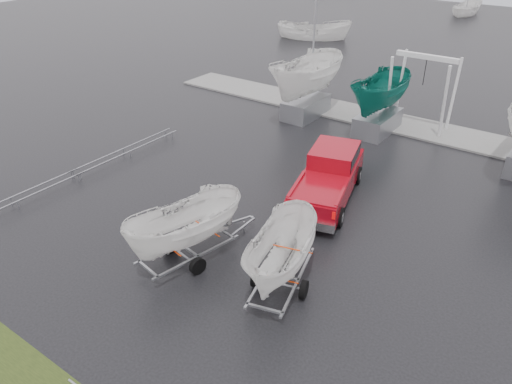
% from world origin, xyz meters
% --- Properties ---
extents(ground_plane, '(120.00, 120.00, 0.00)m').
position_xyz_m(ground_plane, '(0.00, 0.00, 0.00)').
color(ground_plane, black).
rests_on(ground_plane, ground).
extents(dock, '(30.00, 3.00, 0.12)m').
position_xyz_m(dock, '(0.00, 13.00, 0.05)').
color(dock, gray).
rests_on(dock, ground).
extents(pickup_truck, '(3.45, 6.17, 1.95)m').
position_xyz_m(pickup_truck, '(0.98, 3.40, 1.02)').
color(pickup_truck, maroon).
rests_on(pickup_truck, ground).
extents(trailer_hitched, '(2.13, 3.78, 5.08)m').
position_xyz_m(trailer_hitched, '(2.66, -2.80, 2.75)').
color(trailer_hitched, gray).
rests_on(trailer_hitched, ground).
extents(trailer_parked, '(2.07, 3.76, 5.16)m').
position_xyz_m(trailer_parked, '(-0.75, -3.48, 2.79)').
color(trailer_parked, gray).
rests_on(trailer_parked, ground).
extents(boat_hoist, '(3.30, 2.18, 4.12)m').
position_xyz_m(boat_hoist, '(1.30, 13.00, 2.67)').
color(boat_hoist, silver).
rests_on(boat_hoist, ground).
extents(keelboat_0, '(2.50, 3.20, 10.67)m').
position_xyz_m(keelboat_0, '(-4.69, 11.00, 3.97)').
color(keelboat_0, gray).
rests_on(keelboat_0, ground).
extents(keelboat_1, '(2.13, 3.20, 6.75)m').
position_xyz_m(keelboat_1, '(-0.26, 11.20, 3.33)').
color(keelboat_1, gray).
rests_on(keelboat_1, ground).
extents(mast_rack_0, '(0.56, 6.50, 0.06)m').
position_xyz_m(mast_rack_0, '(-9.00, 1.00, 0.35)').
color(mast_rack_0, gray).
rests_on(mast_rack_0, ground).
extents(mast_rack_1, '(0.56, 6.50, 0.06)m').
position_xyz_m(mast_rack_1, '(-9.00, -5.00, 0.35)').
color(mast_rack_1, gray).
rests_on(mast_rack_1, ground).
extents(moored_boat_0, '(3.57, 3.53, 11.54)m').
position_xyz_m(moored_boat_0, '(-14.78, 29.37, 0.00)').
color(moored_boat_0, white).
rests_on(moored_boat_0, ground).
extents(moored_boat_1, '(2.52, 2.58, 11.12)m').
position_xyz_m(moored_boat_1, '(-6.65, 50.92, 0.01)').
color(moored_boat_1, white).
rests_on(moored_boat_1, ground).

